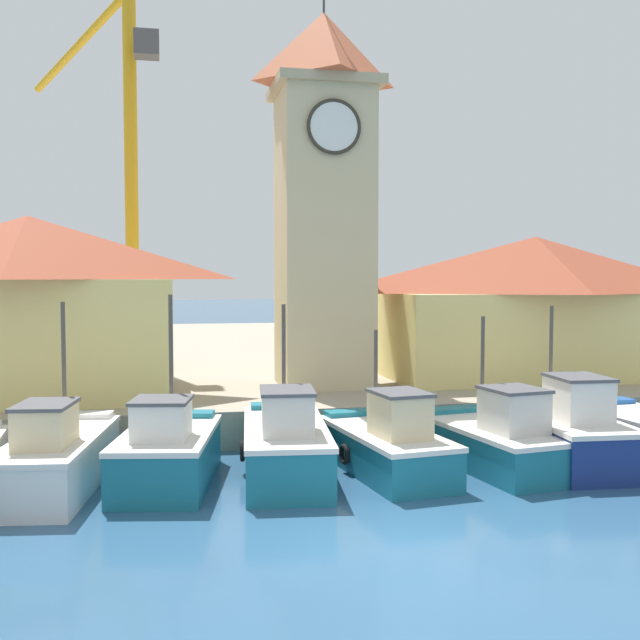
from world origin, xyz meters
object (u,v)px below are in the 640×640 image
at_px(fishing_boat_center, 285,444).
at_px(fishing_boat_right_outer, 562,432).
at_px(fishing_boat_left_inner, 57,457).
at_px(fishing_boat_right_inner, 496,440).
at_px(fishing_boat_mid_right, 386,444).
at_px(warehouse_right, 535,305).
at_px(fishing_boat_mid_left, 168,452).
at_px(port_crane_far, 128,221).
at_px(warehouse_left, 30,304).
at_px(clock_tower, 324,190).

height_order(fishing_boat_center, fishing_boat_right_outer, fishing_boat_center).
distance_m(fishing_boat_left_inner, fishing_boat_right_inner, 10.59).
relative_size(fishing_boat_mid_right, warehouse_right, 0.43).
xyz_separation_m(fishing_boat_right_inner, warehouse_right, (5.37, 8.40, 3.07)).
relative_size(fishing_boat_left_inner, fishing_boat_right_inner, 1.07).
height_order(fishing_boat_mid_left, fishing_boat_center, fishing_boat_mid_left).
distance_m(fishing_boat_left_inner, fishing_boat_right_outer, 12.54).
height_order(fishing_boat_mid_left, port_crane_far, port_crane_far).
xyz_separation_m(warehouse_left, warehouse_right, (17.68, 1.33, -0.20)).
bearing_deg(fishing_boat_left_inner, fishing_boat_right_outer, 0.26).
distance_m(clock_tower, port_crane_far, 10.44).
relative_size(fishing_boat_center, warehouse_left, 0.60).
distance_m(fishing_boat_left_inner, clock_tower, 12.91).
bearing_deg(fishing_boat_left_inner, fishing_boat_right_inner, -0.87).
distance_m(fishing_boat_mid_right, clock_tower, 10.42).
relative_size(fishing_boat_center, warehouse_right, 0.47).
bearing_deg(warehouse_right, fishing_boat_right_outer, -112.70).
bearing_deg(clock_tower, warehouse_left, -176.03).
height_order(fishing_boat_mid_right, warehouse_right, warehouse_right).
relative_size(fishing_boat_mid_left, warehouse_left, 0.50).
bearing_deg(warehouse_left, clock_tower, 3.97).
bearing_deg(fishing_boat_center, fishing_boat_mid_left, -177.05).
bearing_deg(fishing_boat_left_inner, warehouse_right, 27.31).
height_order(fishing_boat_right_outer, warehouse_left, warehouse_left).
bearing_deg(port_crane_far, fishing_boat_left_inner, -93.12).
xyz_separation_m(clock_tower, warehouse_left, (-9.47, -0.66, -3.80)).
xyz_separation_m(warehouse_right, port_crane_far, (-15.12, 7.13, 3.43)).
xyz_separation_m(clock_tower, port_crane_far, (-6.91, 7.80, -0.57)).
xyz_separation_m(fishing_boat_mid_left, fishing_boat_mid_right, (5.28, -0.03, -0.05)).
distance_m(fishing_boat_left_inner, warehouse_left, 7.82).
relative_size(warehouse_left, warehouse_right, 0.79).
distance_m(fishing_boat_center, fishing_boat_right_inner, 5.35).
distance_m(fishing_boat_right_outer, warehouse_left, 16.13).
relative_size(warehouse_right, port_crane_far, 0.73).
bearing_deg(fishing_boat_right_outer, fishing_boat_center, 179.77).
bearing_deg(fishing_boat_mid_left, warehouse_right, 31.57).
xyz_separation_m(fishing_boat_left_inner, clock_tower, (7.75, 7.57, 7.03)).
xyz_separation_m(fishing_boat_left_inner, warehouse_right, (15.96, 8.24, 3.03)).
distance_m(fishing_boat_left_inner, fishing_boat_mid_right, 7.73).
bearing_deg(fishing_boat_mid_left, clock_tower, 55.25).
height_order(fishing_boat_mid_right, warehouse_left, warehouse_left).
height_order(fishing_boat_right_outer, warehouse_right, warehouse_right).
bearing_deg(fishing_boat_center, clock_tower, 71.52).
bearing_deg(warehouse_left, port_crane_far, 73.20).
bearing_deg(port_crane_far, fishing_boat_mid_left, -84.01).
height_order(fishing_boat_left_inner, warehouse_left, warehouse_left).
xyz_separation_m(fishing_boat_center, clock_tower, (2.50, 7.48, 6.99)).
xyz_separation_m(fishing_boat_left_inner, fishing_boat_mid_left, (2.46, -0.06, 0.01)).
distance_m(fishing_boat_mid_right, warehouse_right, 12.10).
relative_size(fishing_boat_right_outer, clock_tower, 0.38).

